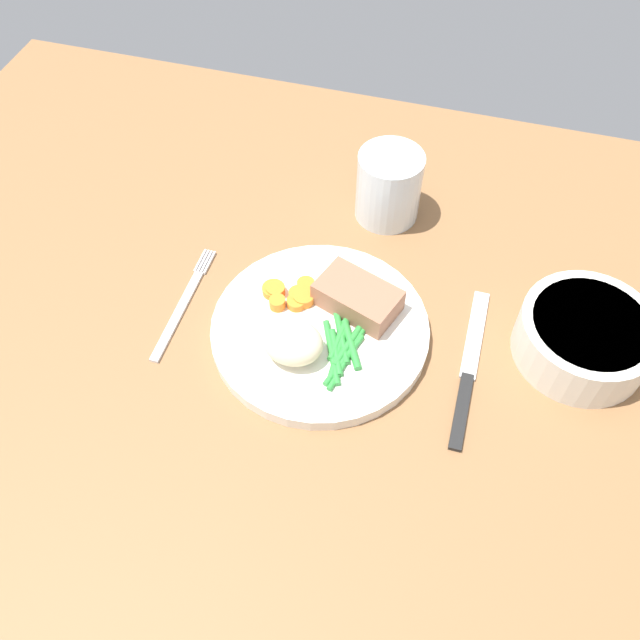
# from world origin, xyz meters

# --- Properties ---
(dining_table) EXTENTS (1.20, 0.90, 0.02)m
(dining_table) POSITION_xyz_m (0.00, 0.00, 0.01)
(dining_table) COLOR brown
(dining_table) RESTS_ON ground
(dinner_plate) EXTENTS (0.24, 0.24, 0.02)m
(dinner_plate) POSITION_xyz_m (0.02, 0.01, 0.03)
(dinner_plate) COLOR white
(dinner_plate) RESTS_ON dining_table
(meat_portion) EXTENTS (0.10, 0.08, 0.03)m
(meat_portion) POSITION_xyz_m (0.05, 0.05, 0.05)
(meat_portion) COLOR #936047
(meat_portion) RESTS_ON dinner_plate
(mashed_potatoes) EXTENTS (0.06, 0.05, 0.04)m
(mashed_potatoes) POSITION_xyz_m (-0.00, -0.04, 0.06)
(mashed_potatoes) COLOR beige
(mashed_potatoes) RESTS_ON dinner_plate
(carrot_slices) EXTENTS (0.06, 0.05, 0.01)m
(carrot_slices) POSITION_xyz_m (-0.03, 0.04, 0.04)
(carrot_slices) COLOR orange
(carrot_slices) RESTS_ON dinner_plate
(green_beans) EXTENTS (0.05, 0.11, 0.01)m
(green_beans) POSITION_xyz_m (0.05, -0.01, 0.04)
(green_beans) COLOR #2D8C38
(green_beans) RESTS_ON dinner_plate
(fork) EXTENTS (0.01, 0.17, 0.00)m
(fork) POSITION_xyz_m (-0.14, 0.00, 0.02)
(fork) COLOR silver
(fork) RESTS_ON dining_table
(knife) EXTENTS (0.02, 0.21, 0.01)m
(knife) POSITION_xyz_m (0.18, 0.00, 0.02)
(knife) COLOR black
(knife) RESTS_ON dining_table
(water_glass) EXTENTS (0.08, 0.08, 0.09)m
(water_glass) POSITION_xyz_m (0.05, 0.21, 0.06)
(water_glass) COLOR silver
(water_glass) RESTS_ON dining_table
(salad_bowl) EXTENTS (0.14, 0.14, 0.05)m
(salad_bowl) POSITION_xyz_m (0.29, 0.06, 0.05)
(salad_bowl) COLOR silver
(salad_bowl) RESTS_ON dining_table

